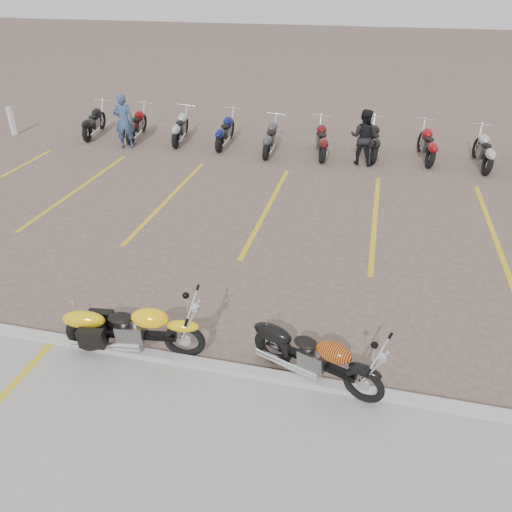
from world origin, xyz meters
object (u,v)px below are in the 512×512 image
at_px(flame_cruiser, 314,357).
at_px(bollard, 12,121).
at_px(yellow_cruiser, 131,330).
at_px(person_a, 124,121).
at_px(person_b, 363,137).

distance_m(flame_cruiser, bollard, 15.87).
relative_size(yellow_cruiser, flame_cruiser, 1.10).
bearing_deg(person_a, person_b, 166.31).
relative_size(yellow_cruiser, bollard, 2.24).
height_order(yellow_cruiser, bollard, bollard).
xyz_separation_m(flame_cruiser, person_b, (0.14, 9.74, 0.42)).
distance_m(person_a, bollard, 4.73).
xyz_separation_m(flame_cruiser, bollard, (-12.41, 9.90, 0.07)).
xyz_separation_m(yellow_cruiser, bollard, (-9.56, 9.99, 0.04)).
distance_m(person_a, person_b, 7.86).
distance_m(yellow_cruiser, person_a, 10.76).
relative_size(person_b, bollard, 1.70).
height_order(flame_cruiser, person_a, person_a).
height_order(person_b, bollard, person_b).
height_order(yellow_cruiser, person_a, person_a).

